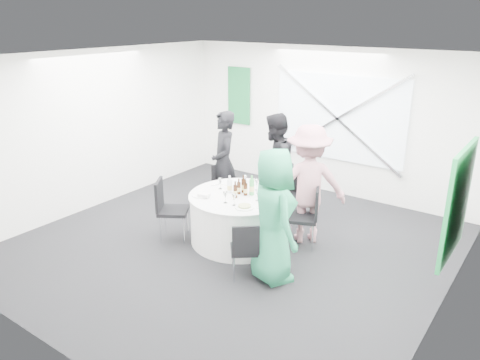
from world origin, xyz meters
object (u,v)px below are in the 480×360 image
Objects in this scene: chair_front_left at (167,205)px; person_woman_green at (273,216)px; chair_front_right at (245,247)px; green_water_bottle at (252,187)px; clear_water_bottle at (230,186)px; chair_back at (292,190)px; banquet_table at (240,218)px; person_man_back_left at (224,163)px; person_woman_pink at (308,184)px; chair_back_left at (223,186)px; chair_back_right at (308,212)px; person_man_back at (274,165)px.

chair_front_left is 0.54× the size of person_woman_green.
chair_front_right is 0.84× the size of chair_front_left.
green_water_bottle reaches higher than clear_water_bottle.
chair_back is 2.18m from chair_front_right.
banquet_table is 1.14m from chair_front_left.
person_man_back_left is 5.92× the size of green_water_bottle.
banquet_table is 0.53m from green_water_bottle.
person_woman_pink is at bearing -34.98° from chair_back.
chair_front_left reaches higher than chair_back_left.
chair_front_right reaches higher than banquet_table.
chair_back_right is 0.54× the size of person_man_back.
person_man_back_left is at bearing 132.36° from clear_water_bottle.
banquet_table is at bearing -90.00° from chair_back_left.
chair_back_right is (1.81, -0.28, 0.06)m from chair_back_left.
chair_back is (0.21, 1.23, 0.13)m from banquet_table.
clear_water_bottle is (-1.00, -0.64, -0.05)m from person_woman_pink.
chair_front_right is at bearing -34.17° from chair_back_right.
person_man_back_left is 6.68× the size of clear_water_bottle.
person_man_back is at bearing -106.71° from chair_front_right.
person_man_back_left is 1.01× the size of person_man_back.
chair_back is 2.06m from person_woman_green.
person_man_back_left is (-0.03, 0.06, 0.40)m from chair_back_left.
person_woman_pink is 1.02× the size of person_woman_green.
person_man_back_left reaches higher than chair_back_right.
person_woman_green is (1.85, -1.35, 0.39)m from chair_back_left.
chair_front_right is at bearing 48.59° from person_woman_pink.
chair_back is at bearing -115.61° from chair_front_right.
chair_front_right is 2.67× the size of green_water_bottle.
banquet_table is at bearing -90.00° from chair_front_right.
clear_water_bottle is at bearing -98.03° from chair_back.
person_woman_green is at bearing 59.89° from person_woman_pink.
chair_front_left reaches higher than chair_back.
chair_front_left is (-1.66, 0.28, 0.10)m from chair_front_right.
person_woman_green is at bearing -86.83° from chair_back_left.
person_man_back is 0.97× the size of person_woman_pink.
chair_front_right is 1.58m from person_woman_pink.
chair_front_left is (-1.89, -1.03, 0.00)m from chair_back_right.
person_man_back reaches higher than chair_front_right.
person_woman_green is at bearing -22.16° from chair_back_right.
chair_back_left is (-0.87, 0.71, 0.12)m from banquet_table.
chair_back_right reaches higher than banquet_table.
chair_front_right is at bearing -50.96° from banquet_table.
person_man_back is (-0.15, 1.23, 0.51)m from banquet_table.
person_man_back_left reaches higher than chair_front_right.
chair_front_left is at bearing -2.76° from person_woman_pink.
clear_water_bottle is at bearing -84.54° from chair_front_left.
chair_back_right is at bearing 84.65° from person_woman_pink.
banquet_table is 1.79× the size of chair_back.
chair_back_left is 0.48× the size of person_man_back_left.
chair_back is at bearing 83.47° from person_man_back.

